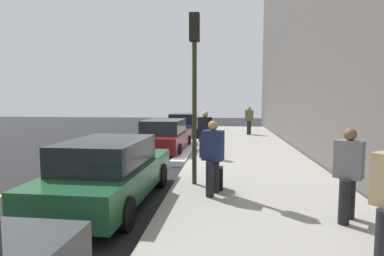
# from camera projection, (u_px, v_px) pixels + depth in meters

# --- Properties ---
(ground_plane) EXTENTS (56.00, 56.00, 0.00)m
(ground_plane) POSITION_uv_depth(u_px,v_px,m) (164.00, 161.00, 12.24)
(ground_plane) COLOR black
(sidewalk) EXTENTS (28.00, 4.60, 0.15)m
(sidewalk) POSITION_uv_depth(u_px,v_px,m) (249.00, 160.00, 11.90)
(sidewalk) COLOR #A39E93
(sidewalk) RESTS_ON ground
(lane_stripe_centre) EXTENTS (28.00, 0.14, 0.01)m
(lane_stripe_centre) POSITION_uv_depth(u_px,v_px,m) (86.00, 159.00, 12.56)
(lane_stripe_centre) COLOR gold
(lane_stripe_centre) RESTS_ON ground
(snow_bank_curb) EXTENTS (6.22, 0.56, 0.22)m
(snow_bank_curb) POSITION_uv_depth(u_px,v_px,m) (187.00, 150.00, 14.10)
(snow_bank_curb) COLOR white
(snow_bank_curb) RESTS_ON ground
(parked_car_green) EXTENTS (4.72, 1.99, 1.51)m
(parked_car_green) POSITION_uv_depth(u_px,v_px,m) (110.00, 171.00, 7.14)
(parked_car_green) COLOR black
(parked_car_green) RESTS_ON ground
(parked_car_maroon) EXTENTS (4.47, 2.00, 1.51)m
(parked_car_maroon) POSITION_uv_depth(u_px,v_px,m) (165.00, 136.00, 13.83)
(parked_car_maroon) COLOR black
(parked_car_maroon) RESTS_ON ground
(parked_car_navy) EXTENTS (4.71, 2.00, 1.51)m
(parked_car_navy) POSITION_uv_depth(u_px,v_px,m) (184.00, 125.00, 19.76)
(parked_car_navy) COLOR black
(parked_car_navy) RESTS_ON ground
(pedestrian_black_coat) EXTENTS (0.53, 0.57, 1.79)m
(pedestrian_black_coat) POSITION_uv_depth(u_px,v_px,m) (205.00, 133.00, 12.14)
(pedestrian_black_coat) COLOR black
(pedestrian_black_coat) RESTS_ON sidewalk
(pedestrian_grey_coat) EXTENTS (0.51, 0.55, 1.74)m
(pedestrian_grey_coat) POSITION_uv_depth(u_px,v_px,m) (348.00, 172.00, 5.71)
(pedestrian_grey_coat) COLOR black
(pedestrian_grey_coat) RESTS_ON sidewalk
(pedestrian_navy_coat) EXTENTS (0.56, 0.54, 1.76)m
(pedestrian_navy_coat) POSITION_uv_depth(u_px,v_px,m) (213.00, 155.00, 7.33)
(pedestrian_navy_coat) COLOR black
(pedestrian_navy_coat) RESTS_ON sidewalk
(pedestrian_olive_coat) EXTENTS (0.58, 0.55, 1.80)m
(pedestrian_olive_coat) POSITION_uv_depth(u_px,v_px,m) (249.00, 119.00, 19.94)
(pedestrian_olive_coat) COLOR black
(pedestrian_olive_coat) RESTS_ON sidewalk
(traffic_light_pole) EXTENTS (0.35, 0.26, 4.44)m
(traffic_light_pole) POSITION_uv_depth(u_px,v_px,m) (195.00, 71.00, 8.08)
(traffic_light_pole) COLOR #2D2D19
(traffic_light_pole) RESTS_ON sidewalk
(rolling_suitcase) EXTENTS (0.34, 0.22, 0.91)m
(rolling_suitcase) POSITION_uv_depth(u_px,v_px,m) (219.00, 178.00, 7.86)
(rolling_suitcase) COLOR black
(rolling_suitcase) RESTS_ON sidewalk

